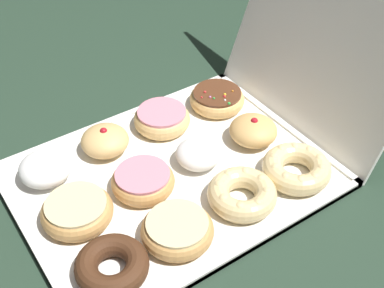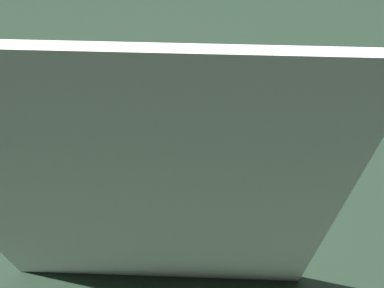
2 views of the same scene
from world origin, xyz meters
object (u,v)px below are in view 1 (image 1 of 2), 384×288
Objects in this scene: powdered_filled_donut_7 at (199,155)px; jelly_filled_donut_10 at (253,130)px; sprinkle_donut_9 at (217,99)px; donut_box at (172,177)px; powdered_filled_donut_0 at (45,168)px; jelly_filled_donut_3 at (105,141)px; glazed_ring_donut_1 at (76,209)px; glazed_ring_donut_5 at (177,230)px; cruller_donut_11 at (297,168)px; pink_frosted_donut_4 at (143,180)px; cruller_donut_8 at (242,194)px; pink_frosted_donut_6 at (162,118)px; chocolate_cake_ring_donut_2 at (112,266)px.

powdered_filled_donut_7 is 0.12m from jelly_filled_donut_10.
powdered_filled_donut_7 is 0.18m from sprinkle_donut_9.
sprinkle_donut_9 reaches higher than donut_box.
jelly_filled_donut_3 is (-0.01, 0.12, 0.00)m from powdered_filled_donut_0.
glazed_ring_donut_5 is (0.13, 0.11, -0.00)m from glazed_ring_donut_1.
jelly_filled_donut_3 is at bearing -135.63° from cruller_donut_11.
jelly_filled_donut_3 is at bearing 136.60° from glazed_ring_donut_1.
sprinkle_donut_9 is at bearing 116.09° from pink_frosted_donut_4.
cruller_donut_11 is at bearing 89.47° from glazed_ring_donut_5.
pink_frosted_donut_4 is at bearing 88.11° from glazed_ring_donut_1.
powdered_filled_donut_7 is at bearing -177.44° from cruller_donut_8.
powdered_filled_donut_0 is at bearing -87.84° from pink_frosted_donut_6.
glazed_ring_donut_1 is 1.29× the size of jelly_filled_donut_10.
pink_frosted_donut_4 is 0.11m from powdered_filled_donut_7.
powdered_filled_donut_0 is 0.11m from glazed_ring_donut_1.
chocolate_cake_ring_donut_2 is 0.34m from pink_frosted_donut_6.
powdered_filled_donut_7 reaches higher than sprinkle_donut_9.
chocolate_cake_ring_donut_2 is at bearing -89.53° from glazed_ring_donut_5.
powdered_filled_donut_7 reaches higher than chocolate_cake_ring_donut_2.
cruller_donut_8 is 1.03× the size of sprinkle_donut_9.
jelly_filled_donut_10 reaches higher than chocolate_cake_ring_donut_2.
jelly_filled_donut_10 reaches higher than cruller_donut_8.
glazed_ring_donut_5 is at bearing 90.47° from chocolate_cake_ring_donut_2.
cruller_donut_8 is at bearing 0.84° from pink_frosted_donut_6.
pink_frosted_donut_4 reaches higher than donut_box.
jelly_filled_donut_10 is 0.75× the size of cruller_donut_11.
glazed_ring_donut_5 is (-0.00, 0.11, 0.00)m from chocolate_cake_ring_donut_2.
jelly_filled_donut_10 is at bearing 179.87° from cruller_donut_11.
glazed_ring_donut_1 is 1.42× the size of powdered_filled_donut_7.
cruller_donut_11 is (0.01, 0.12, 0.00)m from cruller_donut_8.
jelly_filled_donut_3 and jelly_filled_donut_10 have the same top height.
sprinkle_donut_9 reaches higher than glazed_ring_donut_5.
jelly_filled_donut_10 is (0.13, 0.12, 0.00)m from pink_frosted_donut_6.
cruller_donut_11 is (0.25, 0.12, 0.00)m from pink_frosted_donut_6.
glazed_ring_donut_1 is 0.26m from pink_frosted_donut_6.
donut_box is 6.48× the size of powdered_filled_donut_7.
pink_frosted_donut_6 is at bearing 92.16° from powdered_filled_donut_0.
donut_box is 0.14m from jelly_filled_donut_3.
sprinkle_donut_9 is at bearing 87.31° from pink_frosted_donut_6.
pink_frosted_donut_4 is 0.95× the size of glazed_ring_donut_5.
pink_frosted_donut_4 is at bearing -91.87° from powdered_filled_donut_7.
glazed_ring_donut_5 is at bearing -64.69° from jelly_filled_donut_10.
donut_box is 4.84× the size of chocolate_cake_ring_donut_2.
cruller_donut_8 and sprinkle_donut_9 have the same top height.
glazed_ring_donut_5 is at bearing -88.56° from cruller_donut_8.
powdered_filled_donut_0 reaches higher than cruller_donut_8.
powdered_filled_donut_0 is 0.12m from jelly_filled_donut_3.
donut_box is 5.85× the size of jelly_filled_donut_10.
glazed_ring_donut_5 is 0.28m from pink_frosted_donut_6.
cruller_donut_8 is 1.29× the size of jelly_filled_donut_10.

